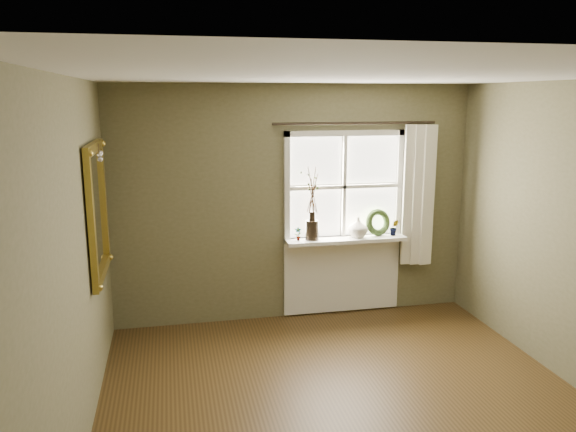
# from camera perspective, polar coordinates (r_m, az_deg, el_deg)

# --- Properties ---
(floor) EXTENTS (4.50, 4.50, 0.00)m
(floor) POSITION_cam_1_polar(r_m,az_deg,el_deg) (4.62, 7.28, -20.24)
(floor) COLOR #422D14
(floor) RESTS_ON ground
(ceiling) EXTENTS (4.50, 4.50, 0.00)m
(ceiling) POSITION_cam_1_polar(r_m,az_deg,el_deg) (3.91, 8.31, 13.98)
(ceiling) COLOR silver
(ceiling) RESTS_ON ground
(wall_back) EXTENTS (4.00, 0.10, 2.60)m
(wall_back) POSITION_cam_1_polar(r_m,az_deg,el_deg) (6.23, 0.64, 1.30)
(wall_back) COLOR brown
(wall_back) RESTS_ON ground
(wall_left) EXTENTS (0.10, 4.50, 2.60)m
(wall_left) POSITION_cam_1_polar(r_m,az_deg,el_deg) (3.91, -21.97, -6.09)
(wall_left) COLOR brown
(wall_left) RESTS_ON ground
(window_frame) EXTENTS (1.36, 0.06, 1.24)m
(window_frame) POSITION_cam_1_polar(r_m,az_deg,el_deg) (6.27, 5.70, 2.99)
(window_frame) COLOR white
(window_frame) RESTS_ON wall_back
(window_sill) EXTENTS (1.36, 0.26, 0.04)m
(window_sill) POSITION_cam_1_polar(r_m,az_deg,el_deg) (6.29, 5.89, -2.39)
(window_sill) COLOR white
(window_sill) RESTS_ON wall_back
(window_apron) EXTENTS (1.36, 0.04, 0.88)m
(window_apron) POSITION_cam_1_polar(r_m,az_deg,el_deg) (6.51, 5.51, -5.91)
(window_apron) COLOR white
(window_apron) RESTS_ON ground
(dark_jug) EXTENTS (0.16, 0.16, 0.22)m
(dark_jug) POSITION_cam_1_polar(r_m,az_deg,el_deg) (6.15, 2.47, -1.43)
(dark_jug) COLOR black
(dark_jug) RESTS_ON window_sill
(cream_vase) EXTENTS (0.25, 0.25, 0.23)m
(cream_vase) POSITION_cam_1_polar(r_m,az_deg,el_deg) (6.30, 7.13, -1.14)
(cream_vase) COLOR beige
(cream_vase) RESTS_ON window_sill
(wreath) EXTENTS (0.33, 0.20, 0.32)m
(wreath) POSITION_cam_1_polar(r_m,az_deg,el_deg) (6.42, 9.10, -0.92)
(wreath) COLOR #324920
(wreath) RESTS_ON window_sill
(potted_plant_left) EXTENTS (0.08, 0.06, 0.15)m
(potted_plant_left) POSITION_cam_1_polar(r_m,az_deg,el_deg) (6.12, 1.03, -1.83)
(potted_plant_left) COLOR #324920
(potted_plant_left) RESTS_ON window_sill
(potted_plant_right) EXTENTS (0.12, 0.11, 0.18)m
(potted_plant_right) POSITION_cam_1_polar(r_m,az_deg,el_deg) (6.46, 10.73, -1.15)
(potted_plant_right) COLOR #324920
(potted_plant_right) RESTS_ON window_sill
(curtain) EXTENTS (0.36, 0.12, 1.59)m
(curtain) POSITION_cam_1_polar(r_m,az_deg,el_deg) (6.51, 13.01, 2.03)
(curtain) COLOR silver
(curtain) RESTS_ON wall_back
(curtain_rod) EXTENTS (1.84, 0.03, 0.03)m
(curtain_rod) POSITION_cam_1_polar(r_m,az_deg,el_deg) (6.18, 6.90, 9.35)
(curtain_rod) COLOR black
(curtain_rod) RESTS_ON wall_back
(gilt_mirror) EXTENTS (0.10, 0.98, 1.17)m
(gilt_mirror) POSITION_cam_1_polar(r_m,az_deg,el_deg) (5.10, -18.79, 0.53)
(gilt_mirror) COLOR white
(gilt_mirror) RESTS_ON wall_left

